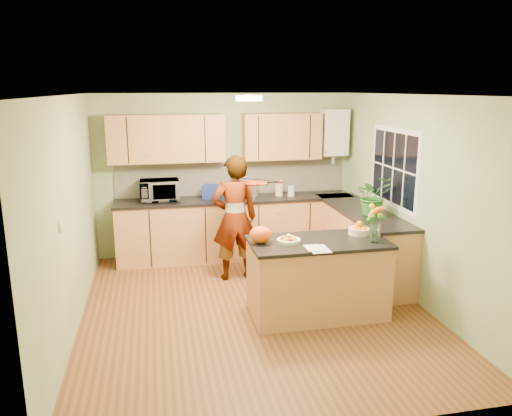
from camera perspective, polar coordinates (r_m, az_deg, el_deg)
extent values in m
plane|color=brown|center=(6.08, -0.18, -11.47)|extent=(4.50, 4.50, 0.00)
cube|color=white|center=(5.51, -0.20, 12.79)|extent=(4.00, 4.50, 0.02)
cube|color=gray|center=(7.84, -3.45, 3.81)|extent=(4.00, 0.02, 2.50)
cube|color=gray|center=(3.59, 6.99, -8.17)|extent=(4.00, 0.02, 2.50)
cube|color=gray|center=(5.64, -20.54, -0.90)|extent=(0.02, 4.50, 2.50)
cube|color=gray|center=(6.36, 17.75, 0.90)|extent=(0.02, 4.50, 2.50)
cube|color=#BF7B4C|center=(7.75, -2.31, -2.37)|extent=(3.60, 0.60, 0.90)
cube|color=black|center=(7.62, -2.33, 1.01)|extent=(3.64, 0.62, 0.04)
cube|color=#BF7B4C|center=(7.17, 11.91, -3.98)|extent=(0.60, 2.20, 0.90)
cube|color=black|center=(7.04, 12.02, -0.33)|extent=(0.62, 2.24, 0.04)
cube|color=silver|center=(7.85, -2.70, 3.46)|extent=(3.60, 0.02, 0.52)
cube|color=#BF7B4C|center=(7.52, -10.19, 7.82)|extent=(1.70, 0.34, 0.70)
cube|color=#BF7B4C|center=(7.77, 2.96, 8.19)|extent=(1.20, 0.34, 0.70)
cube|color=silver|center=(8.03, 8.90, 8.58)|extent=(0.40, 0.30, 0.72)
cylinder|color=silver|center=(8.07, 8.79, 5.75)|extent=(0.06, 0.06, 0.20)
cube|color=silver|center=(6.83, 15.46, 4.44)|extent=(0.01, 1.30, 1.05)
cube|color=black|center=(6.83, 15.43, 4.44)|extent=(0.01, 1.18, 0.92)
cube|color=silver|center=(5.05, -21.42, -2.00)|extent=(0.02, 0.09, 0.09)
cylinder|color=#FFEABF|center=(5.81, -0.80, 12.43)|extent=(0.30, 0.30, 0.06)
cylinder|color=silver|center=(5.81, -0.80, 12.73)|extent=(0.10, 0.10, 0.02)
cube|color=#BF7B4C|center=(5.84, 7.03, -8.09)|extent=(1.52, 0.76, 0.86)
cube|color=black|center=(5.69, 7.16, -3.90)|extent=(1.56, 0.80, 0.04)
cylinder|color=beige|center=(5.58, 3.76, -3.76)|extent=(0.27, 0.27, 0.04)
cylinder|color=beige|center=(6.00, 11.70, -2.60)|extent=(0.25, 0.25, 0.07)
cylinder|color=silver|center=(5.72, 13.49, -2.79)|extent=(0.11, 0.11, 0.21)
ellipsoid|color=#E15412|center=(5.54, 0.52, -3.06)|extent=(0.31, 0.29, 0.19)
cube|color=white|center=(5.39, 7.17, -4.65)|extent=(0.21, 0.29, 0.01)
imported|color=#E0A089|center=(6.75, -2.45, -1.16)|extent=(0.64, 0.44, 1.72)
imported|color=silver|center=(7.53, -10.95, 2.00)|extent=(0.58, 0.40, 0.31)
cube|color=navy|center=(7.57, -5.03, 1.86)|extent=(0.32, 0.28, 0.21)
cylinder|color=silver|center=(7.68, -0.29, 2.09)|extent=(0.15, 0.15, 0.21)
sphere|color=black|center=(7.66, -0.29, 3.15)|extent=(0.08, 0.08, 0.08)
cylinder|color=beige|center=(7.77, 2.65, 2.09)|extent=(0.14, 0.14, 0.18)
cylinder|color=silver|center=(7.75, 4.05, 1.95)|extent=(0.11, 0.11, 0.16)
imported|color=#296B23|center=(6.71, 13.26, 1.40)|extent=(0.53, 0.48, 0.53)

